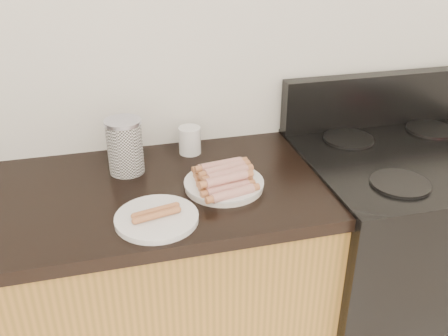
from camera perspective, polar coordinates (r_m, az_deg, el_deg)
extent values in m
cube|color=silver|center=(1.69, -6.33, 15.27)|extent=(4.00, 0.04, 2.60)
cube|color=black|center=(2.05, 18.98, -10.21)|extent=(0.76, 0.65, 0.90)
cube|color=black|center=(1.82, 21.15, 1.27)|extent=(0.76, 0.65, 0.01)
cube|color=black|center=(2.00, 17.19, 7.49)|extent=(0.76, 0.06, 0.20)
cylinder|color=black|center=(1.60, 19.49, -1.68)|extent=(0.18, 0.18, 0.01)
cylinder|color=black|center=(1.86, 14.02, 3.27)|extent=(0.18, 0.18, 0.01)
cylinder|color=black|center=(2.04, 22.55, 4.09)|extent=(0.18, 0.18, 0.01)
cylinder|color=white|center=(1.52, -0.01, -1.96)|extent=(0.29, 0.29, 0.02)
cylinder|color=white|center=(1.37, -7.70, -5.72)|extent=(0.24, 0.24, 0.02)
cylinder|color=brown|center=(1.43, 0.90, -2.94)|extent=(0.13, 0.05, 0.03)
cylinder|color=brown|center=(1.46, 0.58, -2.35)|extent=(0.13, 0.05, 0.03)
cylinder|color=brown|center=(1.48, 0.28, -1.78)|extent=(0.13, 0.05, 0.03)
cylinder|color=brown|center=(1.51, -0.01, -1.23)|extent=(0.13, 0.05, 0.03)
cylinder|color=brown|center=(1.53, -0.29, -0.70)|extent=(0.13, 0.05, 0.03)
cylinder|color=brown|center=(1.56, -0.56, -0.19)|extent=(0.13, 0.05, 0.03)
cylinder|color=brown|center=(1.58, -0.83, 0.31)|extent=(0.13, 0.05, 0.03)
cylinder|color=brown|center=(1.46, 0.43, -1.24)|extent=(0.13, 0.05, 0.03)
cylinder|color=brown|center=(1.48, 0.14, -0.69)|extent=(0.13, 0.05, 0.03)
cylinder|color=brown|center=(1.51, -0.15, -0.16)|extent=(0.13, 0.05, 0.03)
cylinder|color=brown|center=(1.53, -0.43, 0.35)|extent=(0.13, 0.05, 0.03)
cylinder|color=#BA5936|center=(1.35, -7.68, -5.36)|extent=(0.12, 0.05, 0.02)
cylinder|color=#BA5936|center=(1.37, -7.81, -4.84)|extent=(0.12, 0.05, 0.02)
cylinder|color=silver|center=(1.61, -11.23, 2.26)|extent=(0.11, 0.11, 0.17)
cylinder|color=silver|center=(1.57, -11.52, 5.20)|extent=(0.12, 0.12, 0.01)
cylinder|color=white|center=(1.72, -3.93, 3.18)|extent=(0.08, 0.08, 0.09)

